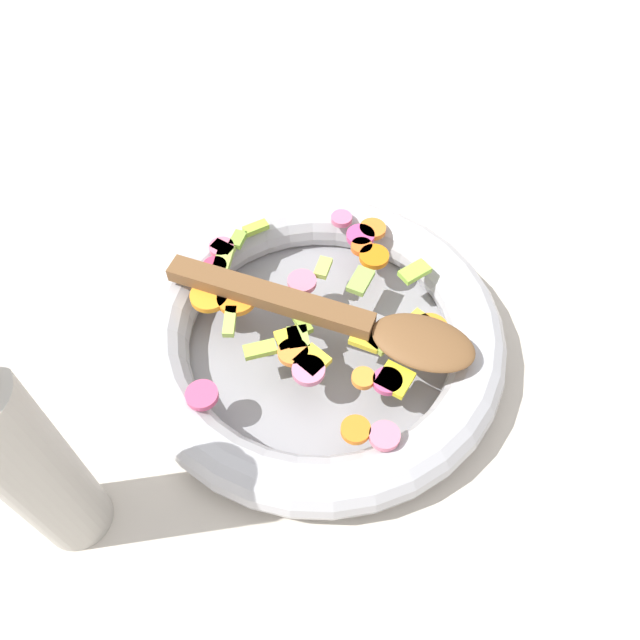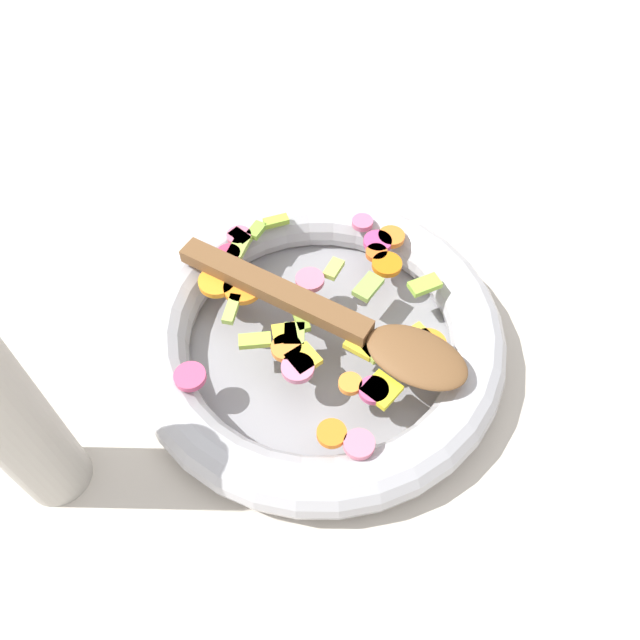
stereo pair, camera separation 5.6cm
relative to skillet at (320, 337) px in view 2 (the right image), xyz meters
name	(u,v)px [view 2 (the right image)]	position (x,y,z in m)	size (l,w,h in m)	color
ground_plane	(320,350)	(0.00, 0.00, -0.02)	(4.00, 4.00, 0.00)	beige
skillet	(320,337)	(0.00, 0.00, 0.00)	(0.34, 0.34, 0.05)	gray
chopped_vegetables	(317,309)	(0.00, 0.01, 0.03)	(0.27, 0.27, 0.01)	orange
wooden_spoon	(348,324)	(0.01, -0.03, 0.04)	(0.14, 0.28, 0.01)	brown
pepper_mill	(8,417)	(-0.25, 0.04, 0.09)	(0.05, 0.05, 0.24)	#B2ADA3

